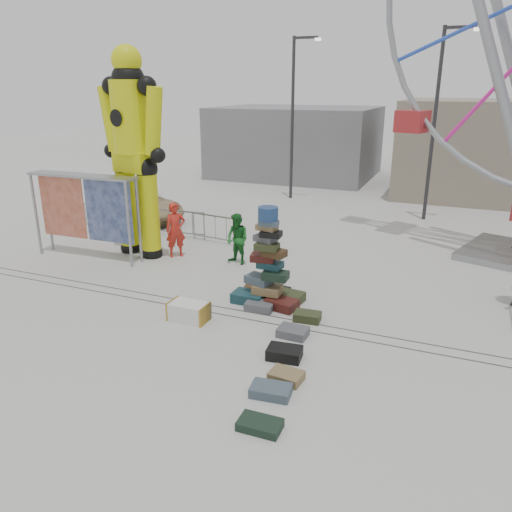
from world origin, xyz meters
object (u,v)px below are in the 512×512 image
at_px(suitcase_tower, 268,277).
at_px(pedestrian_black, 142,227).
at_px(barricade_dummy_b, 181,224).
at_px(lamp_post_left, 294,111).
at_px(pedestrian_red, 176,230).
at_px(parked_suv, 141,204).
at_px(pedestrian_green, 237,239).
at_px(lamp_post_right, 437,116).
at_px(crash_test_dummy, 133,146).
at_px(barricade_dummy_c, 215,229).
at_px(barricade_dummy_a, 97,216).
at_px(steamer_trunk, 189,312).
at_px(banner_scaffold, 84,196).

relative_size(suitcase_tower, pedestrian_black, 1.63).
bearing_deg(barricade_dummy_b, lamp_post_left, 75.41).
bearing_deg(pedestrian_red, parked_suv, 92.75).
bearing_deg(pedestrian_black, pedestrian_green, -160.27).
xyz_separation_m(lamp_post_right, crash_test_dummy, (-9.01, -8.98, -0.70)).
bearing_deg(barricade_dummy_c, barricade_dummy_a, -172.22).
relative_size(steamer_trunk, parked_suv, 0.21).
relative_size(lamp_post_left, barricade_dummy_b, 4.00).
xyz_separation_m(pedestrian_red, pedestrian_green, (2.30, 0.12, -0.10)).
distance_m(banner_scaffold, pedestrian_green, 5.39).
xyz_separation_m(lamp_post_left, barricade_dummy_c, (-0.16, -8.78, -3.93)).
bearing_deg(suitcase_tower, steamer_trunk, -125.75).
xyz_separation_m(crash_test_dummy, barricade_dummy_a, (-3.61, 2.11, -3.23)).
relative_size(lamp_post_right, barricade_dummy_b, 4.00).
height_order(lamp_post_right, barricade_dummy_c, lamp_post_right).
bearing_deg(pedestrian_black, barricade_dummy_b, -83.85).
relative_size(barricade_dummy_c, pedestrian_black, 1.20).
bearing_deg(crash_test_dummy, pedestrian_black, 128.65).
relative_size(lamp_post_left, pedestrian_black, 4.80).
xyz_separation_m(banner_scaffold, parked_suv, (-1.49, 5.24, -1.52)).
bearing_deg(steamer_trunk, barricade_dummy_c, 111.60).
bearing_deg(crash_test_dummy, barricade_dummy_b, 95.43).
height_order(crash_test_dummy, barricade_dummy_c, crash_test_dummy).
distance_m(lamp_post_right, steamer_trunk, 14.49).
distance_m(barricade_dummy_c, pedestrian_green, 2.55).
height_order(suitcase_tower, parked_suv, suitcase_tower).
bearing_deg(lamp_post_right, crash_test_dummy, -135.07).
distance_m(lamp_post_right, lamp_post_left, 7.28).
height_order(barricade_dummy_c, pedestrian_black, pedestrian_black).
distance_m(lamp_post_left, pedestrian_red, 11.30).
bearing_deg(parked_suv, suitcase_tower, -100.51).
bearing_deg(parked_suv, lamp_post_right, -41.97).
bearing_deg(parked_suv, crash_test_dummy, -119.12).
height_order(barricade_dummy_a, pedestrian_red, pedestrian_red).
distance_m(lamp_post_left, banner_scaffold, 12.69).
relative_size(crash_test_dummy, barricade_dummy_c, 3.58).
xyz_separation_m(lamp_post_left, parked_suv, (-4.92, -6.76, -3.82)).
bearing_deg(banner_scaffold, suitcase_tower, -10.88).
distance_m(lamp_post_right, parked_suv, 13.39).
distance_m(banner_scaffold, barricade_dummy_c, 4.87).
distance_m(crash_test_dummy, pedestrian_green, 4.65).
height_order(lamp_post_right, parked_suv, lamp_post_right).
relative_size(crash_test_dummy, steamer_trunk, 7.17).
relative_size(steamer_trunk, pedestrian_black, 0.60).
height_order(lamp_post_left, crash_test_dummy, lamp_post_left).
bearing_deg(pedestrian_red, steamer_trunk, -99.70).
distance_m(suitcase_tower, pedestrian_black, 6.54).
height_order(crash_test_dummy, barricade_dummy_b, crash_test_dummy).
bearing_deg(crash_test_dummy, pedestrian_red, 23.21).
xyz_separation_m(banner_scaffold, barricade_dummy_c, (3.27, 3.22, -1.64)).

